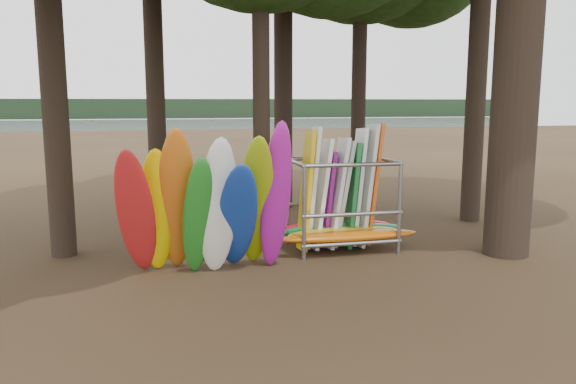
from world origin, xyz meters
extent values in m
plane|color=#47331E|center=(0.00, 0.00, 0.00)|extent=(120.00, 120.00, 0.00)
plane|color=gray|center=(0.00, 60.00, 0.00)|extent=(160.00, 160.00, 0.00)
cube|color=black|center=(0.00, 110.00, 2.00)|extent=(160.00, 4.00, 4.00)
cylinder|color=black|center=(-3.32, 5.54, 5.89)|extent=(0.50, 0.50, 11.79)
cylinder|color=black|center=(2.87, 6.49, 5.38)|extent=(0.45, 0.45, 10.75)
cylinder|color=black|center=(-0.98, 2.51, 5.01)|extent=(0.40, 0.40, 10.03)
ellipsoid|color=red|center=(-3.78, 0.32, 1.28)|extent=(0.91, 1.79, 2.69)
ellipsoid|color=#F3CB00|center=(-3.40, 0.55, 1.26)|extent=(0.71, 1.25, 2.63)
ellipsoid|color=#CD6318|center=(-3.02, 0.47, 1.45)|extent=(0.74, 1.65, 3.04)
ellipsoid|color=#1E721F|center=(-2.64, 0.23, 1.19)|extent=(0.74, 1.26, 2.48)
ellipsoid|color=silver|center=(-2.27, 0.23, 1.36)|extent=(0.87, 1.16, 2.81)
ellipsoid|color=#14379E|center=(-1.89, 0.29, 1.13)|extent=(0.79, 1.80, 2.42)
ellipsoid|color=#8CA40F|center=(-1.51, 0.36, 1.38)|extent=(0.83, 1.84, 2.89)
ellipsoid|color=#9A178B|center=(-1.13, 0.27, 1.51)|extent=(0.66, 1.27, 3.12)
ellipsoid|color=#C75E0B|center=(0.71, 1.16, 0.42)|extent=(3.25, 0.55, 0.24)
ellipsoid|color=gold|center=(0.71, 1.50, 0.42)|extent=(2.63, 0.55, 0.24)
ellipsoid|color=#1C8140|center=(0.71, 1.85, 0.42)|extent=(3.00, 0.55, 0.24)
ellipsoid|color=red|center=(0.71, 2.18, 0.42)|extent=(2.78, 0.55, 0.24)
cube|color=yellow|center=(-0.10, 1.78, 1.35)|extent=(0.36, 0.80, 2.74)
cube|color=white|center=(0.08, 2.00, 1.39)|extent=(0.42, 0.79, 2.81)
cube|color=white|center=(0.26, 1.82, 1.26)|extent=(0.49, 0.77, 2.55)
cube|color=#86167F|center=(0.44, 1.99, 1.11)|extent=(0.40, 0.77, 2.24)
cube|color=silver|center=(0.62, 1.79, 1.28)|extent=(0.55, 0.79, 2.57)
cube|color=silver|center=(0.80, 1.92, 1.24)|extent=(0.59, 0.74, 2.48)
cube|color=#186E2D|center=(0.99, 1.78, 1.20)|extent=(0.40, 0.75, 2.44)
cube|color=white|center=(1.17, 1.97, 1.37)|extent=(0.43, 0.80, 2.77)
cube|color=silver|center=(1.35, 1.80, 1.42)|extent=(0.48, 0.79, 2.86)
cube|color=#DC5A18|center=(1.53, 1.99, 1.43)|extent=(0.54, 0.83, 2.87)
camera|label=1|loc=(-3.40, -10.28, 3.34)|focal=35.00mm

